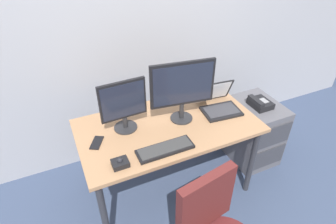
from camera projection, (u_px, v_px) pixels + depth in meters
ground_plane at (168, 186)px, 2.67m from camera, size 8.00×8.00×0.00m
back_wall at (132, 15)px, 2.41m from camera, size 6.00×0.10×2.80m
desk at (168, 132)px, 2.29m from camera, size 1.41×0.78×0.74m
file_cabinet at (253, 131)px, 2.84m from camera, size 0.42×0.53×0.64m
desk_phone at (260, 103)px, 2.62m from camera, size 0.17×0.20×0.09m
monitor_main at (182, 87)px, 2.13m from camera, size 0.50×0.18×0.50m
monitor_side at (123, 104)px, 2.07m from camera, size 0.36×0.18×0.41m
keyboard at (165, 149)px, 1.99m from camera, size 0.41×0.14×0.03m
laptop at (219, 104)px, 2.39m from camera, size 0.34×0.34×0.23m
trackball_mouse at (120, 163)px, 1.86m from camera, size 0.11×0.09×0.07m
coffee_mug at (205, 91)px, 2.54m from camera, size 0.09×0.08×0.12m
cell_phone at (97, 143)px, 2.05m from camera, size 0.13×0.16×0.01m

